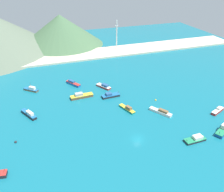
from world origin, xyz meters
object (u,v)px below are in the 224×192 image
object	(u,v)px
fishing_boat_10	(31,89)
buoy_1	(156,100)
fishing_boat_4	(218,111)
fishing_boat_6	(73,83)
buoy_0	(16,142)
radio_tower	(117,35)
fishing_boat_0	(29,114)
fishing_boat_5	(161,112)
fishing_boat_11	(104,86)
fishing_boat_9	(110,95)
fishing_boat_3	(196,139)
fishing_boat_8	(223,130)
fishing_boat_2	(81,96)
fishing_boat_1	(127,109)

from	to	relation	value
fishing_boat_10	buoy_1	size ratio (longest dim) A/B	8.46
fishing_boat_4	buoy_1	xyz separation A→B (m)	(-21.24, 17.94, -0.60)
fishing_boat_6	fishing_boat_10	world-z (taller)	fishing_boat_10
buoy_0	radio_tower	size ratio (longest dim) A/B	0.04
fishing_boat_6	radio_tower	size ratio (longest dim) A/B	0.41
fishing_boat_0	buoy_0	size ratio (longest dim) A/B	9.72
fishing_boat_4	fishing_boat_5	size ratio (longest dim) A/B	0.80
fishing_boat_11	buoy_0	xyz separation A→B (m)	(-43.63, -31.18, -0.69)
fishing_boat_6	fishing_boat_9	world-z (taller)	fishing_boat_9
fishing_boat_3	fishing_boat_6	xyz separation A→B (m)	(-34.76, 60.53, 0.09)
fishing_boat_6	buoy_1	xyz separation A→B (m)	(34.74, -29.57, -0.70)
fishing_boat_10	fishing_boat_6	bearing A→B (deg)	0.13
fishing_boat_10	radio_tower	xyz separation A→B (m)	(64.14, 47.72, 10.61)
buoy_0	fishing_boat_8	bearing A→B (deg)	-14.40
fishing_boat_2	fishing_boat_11	xyz separation A→B (m)	(13.66, 6.44, -0.09)
fishing_boat_4	fishing_boat_5	distance (m)	25.38
fishing_boat_9	fishing_boat_11	size ratio (longest dim) A/B	1.05
fishing_boat_1	radio_tower	size ratio (longest dim) A/B	0.41
fishing_boat_5	buoy_0	world-z (taller)	fishing_boat_5
fishing_boat_1	fishing_boat_5	distance (m)	14.91
fishing_boat_5	fishing_boat_4	bearing A→B (deg)	-16.62
fishing_boat_8	buoy_1	distance (m)	32.88
fishing_boat_6	radio_tower	xyz separation A→B (m)	(42.39, 47.67, 10.64)
fishing_boat_1	fishing_boat_8	xyz separation A→B (m)	(29.36, -26.62, 0.26)
fishing_boat_3	fishing_boat_4	xyz separation A→B (m)	(21.22, 13.02, -0.01)
fishing_boat_1	buoy_1	xyz separation A→B (m)	(16.15, 3.49, -0.59)
fishing_boat_2	buoy_1	world-z (taller)	fishing_boat_2
fishing_boat_9	fishing_boat_11	distance (m)	10.32
fishing_boat_8	fishing_boat_0	bearing A→B (deg)	153.23
fishing_boat_2	fishing_boat_0	bearing A→B (deg)	-161.24
fishing_boat_0	fishing_boat_8	size ratio (longest dim) A/B	1.04
fishing_boat_1	buoy_0	distance (m)	47.77
buoy_0	radio_tower	bearing A→B (deg)	50.98
fishing_boat_5	buoy_1	xyz separation A→B (m)	(3.09, 10.68, -0.63)
fishing_boat_8	buoy_0	distance (m)	79.10
fishing_boat_2	fishing_boat_4	xyz separation A→B (m)	(54.67, -32.25, -0.19)
fishing_boat_0	fishing_boat_4	xyz separation A→B (m)	(79.41, -23.85, -0.20)
fishing_boat_6	buoy_1	bearing A→B (deg)	-40.41
buoy_0	radio_tower	xyz separation A→B (m)	(71.05, 87.68, 11.33)
fishing_boat_3	fishing_boat_10	xyz separation A→B (m)	(-56.52, 60.48, 0.13)
buoy_1	radio_tower	xyz separation A→B (m)	(7.64, 77.25, 11.34)
fishing_boat_1	fishing_boat_11	world-z (taller)	fishing_boat_11
fishing_boat_11	fishing_boat_4	bearing A→B (deg)	-43.33
radio_tower	fishing_boat_2	bearing A→B (deg)	-123.13
fishing_boat_6	buoy_0	size ratio (longest dim) A/B	9.25
buoy_1	fishing_boat_3	bearing A→B (deg)	-89.97
fishing_boat_2	fishing_boat_8	distance (m)	64.41
fishing_boat_5	fishing_boat_10	xyz separation A→B (m)	(-53.41, 40.20, 0.10)
fishing_boat_0	fishing_boat_5	size ratio (longest dim) A/B	0.97
fishing_boat_6	fishing_boat_11	xyz separation A→B (m)	(14.96, -8.82, 0.00)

